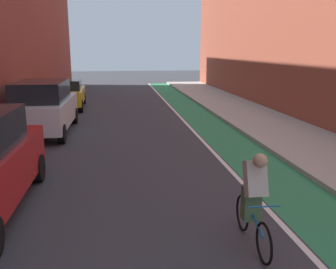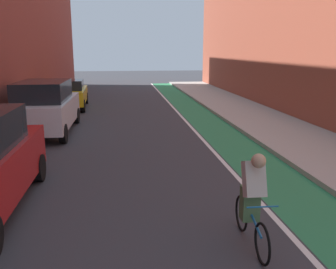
% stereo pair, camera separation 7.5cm
% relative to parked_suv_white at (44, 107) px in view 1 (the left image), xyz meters
% --- Properties ---
extents(ground_plane, '(86.79, 86.79, 0.00)m').
position_rel_parked_suv_white_xyz_m(ground_plane, '(3.16, -1.18, -1.02)').
color(ground_plane, '#38383D').
extents(bike_lane_paint, '(1.60, 39.45, 0.00)m').
position_rel_parked_suv_white_xyz_m(bike_lane_paint, '(6.56, 0.82, -1.02)').
color(bike_lane_paint, '#2D8451').
rests_on(bike_lane_paint, ground).
extents(lane_divider_stripe, '(0.12, 39.45, 0.00)m').
position_rel_parked_suv_white_xyz_m(lane_divider_stripe, '(5.66, 0.82, -1.02)').
color(lane_divider_stripe, white).
rests_on(lane_divider_stripe, ground).
extents(sidewalk_right, '(3.19, 39.45, 0.14)m').
position_rel_parked_suv_white_xyz_m(sidewalk_right, '(8.96, 0.82, -0.95)').
color(sidewalk_right, '#A8A59E').
rests_on(sidewalk_right, ground).
extents(building_facade_right, '(2.40, 35.45, 8.69)m').
position_rel_parked_suv_white_xyz_m(building_facade_right, '(11.76, 2.82, 3.33)').
color(building_facade_right, '#9E4C38').
rests_on(building_facade_right, ground).
extents(parked_suv_white, '(2.03, 4.65, 1.98)m').
position_rel_parked_suv_white_xyz_m(parked_suv_white, '(0.00, 0.00, 0.00)').
color(parked_suv_white, silver).
rests_on(parked_suv_white, ground).
extents(parked_sedan_yellow_cab, '(2.02, 4.29, 1.53)m').
position_rel_parked_suv_white_xyz_m(parked_sedan_yellow_cab, '(0.00, 6.19, -0.23)').
color(parked_sedan_yellow_cab, yellow).
rests_on(parked_sedan_yellow_cab, ground).
extents(cyclist_mid, '(0.48, 1.68, 1.60)m').
position_rel_parked_suv_white_xyz_m(cyclist_mid, '(4.86, -8.95, -0.17)').
color(cyclist_mid, black).
rests_on(cyclist_mid, ground).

